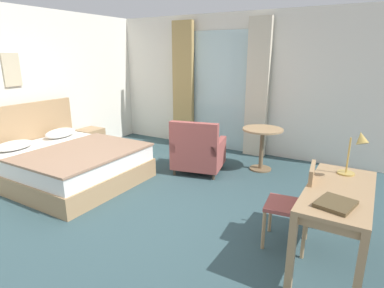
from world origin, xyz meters
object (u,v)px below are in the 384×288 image
closed_book (336,204)px  bed (67,163)px  round_cafe_table (262,139)px  desk_lamp (357,147)px  writing_desk (338,199)px  nightstand (90,140)px  framed_picture (11,70)px  armchair_by_window (198,152)px  desk_chair (296,201)px

closed_book → bed: bearing=-172.8°
bed → round_cafe_table: bearing=38.9°
bed → desk_lamp: (3.95, 0.26, 0.78)m
bed → writing_desk: bed is taller
bed → nightstand: bearing=124.4°
desk_lamp → framed_picture: 5.09m
round_cafe_table → closed_book: bearing=-60.6°
closed_book → armchair_by_window: size_ratio=0.33×
closed_book → round_cafe_table: closed_book is taller
closed_book → round_cafe_table: bearing=133.6°
bed → armchair_by_window: bed is taller
bed → armchair_by_window: size_ratio=2.24×
desk_lamp → bed: bearing=-176.2°
writing_desk → armchair_by_window: size_ratio=1.42×
desk_lamp → framed_picture: bearing=-177.0°
bed → desk_chair: 3.50m
desk_lamp → armchair_by_window: desk_lamp is taller
armchair_by_window → framed_picture: 3.29m
desk_chair → armchair_by_window: size_ratio=0.99×
bed → writing_desk: size_ratio=1.58×
nightstand → framed_picture: (-0.22, -1.28, 1.45)m
desk_lamp → writing_desk: bearing=-102.5°
bed → writing_desk: (3.87, -0.10, 0.37)m
nightstand → desk_chair: bearing=-16.6°
desk_chair → closed_book: bearing=-49.5°
nightstand → bed: bearing=-55.6°
writing_desk → desk_lamp: 0.55m
desk_chair → desk_lamp: (0.46, 0.28, 0.57)m
round_cafe_table → nightstand: bearing=-167.9°
closed_book → writing_desk: bearing=105.0°
writing_desk → armchair_by_window: (-2.27, 1.44, -0.31)m
nightstand → framed_picture: framed_picture is taller
framed_picture → nightstand: bearing=80.4°
round_cafe_table → desk_chair: bearing=-63.5°
closed_book → armchair_by_window: 2.94m
desk_chair → framed_picture: framed_picture is taller
desk_chair → armchair_by_window: 2.33m
nightstand → desk_chair: desk_chair is taller
closed_book → framed_picture: size_ratio=0.59×
desk_chair → closed_book: (0.38, -0.45, 0.27)m
closed_book → desk_lamp: bearing=98.4°
nightstand → desk_chair: 4.56m
writing_desk → desk_lamp: bearing=77.5°
framed_picture → closed_book: bearing=-5.4°
desk_lamp → armchair_by_window: 2.68m
bed → desk_chair: size_ratio=2.28×
round_cafe_table → framed_picture: (-3.57, -2.00, 1.15)m
writing_desk → round_cafe_table: size_ratio=1.80×
desk_chair → closed_book: desk_chair is taller
writing_desk → framed_picture: (-4.96, 0.10, 1.02)m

